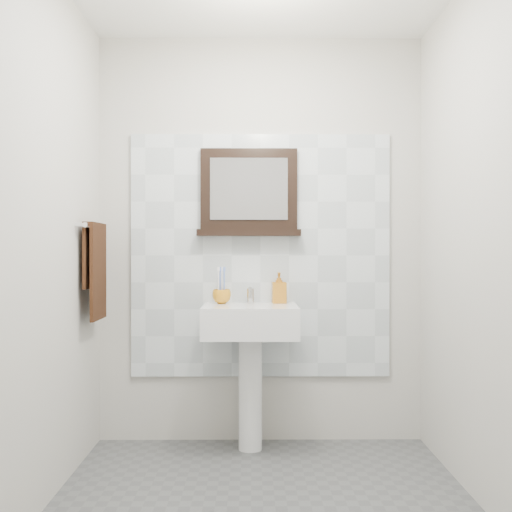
{
  "coord_description": "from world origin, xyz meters",
  "views": [
    {
      "loc": [
        -0.05,
        -2.62,
        1.17
      ],
      "look_at": [
        -0.03,
        0.55,
        1.15
      ],
      "focal_mm": 42.0,
      "sensor_mm": 36.0,
      "label": 1
    }
  ],
  "objects_px": {
    "toothbrush_cup": "(222,296)",
    "hand_towel": "(95,263)",
    "pedestal_sink": "(250,337)",
    "framed_mirror": "(249,195)",
    "soap_dispenser": "(279,288)"
  },
  "relations": [
    {
      "from": "toothbrush_cup",
      "to": "hand_towel",
      "type": "xyz_separation_m",
      "value": [
        -0.71,
        -0.2,
        0.2
      ]
    },
    {
      "from": "pedestal_sink",
      "to": "hand_towel",
      "type": "bearing_deg",
      "value": -173.83
    },
    {
      "from": "pedestal_sink",
      "to": "toothbrush_cup",
      "type": "relative_size",
      "value": 8.74
    },
    {
      "from": "toothbrush_cup",
      "to": "framed_mirror",
      "type": "xyz_separation_m",
      "value": [
        0.16,
        0.08,
        0.62
      ]
    },
    {
      "from": "soap_dispenser",
      "to": "hand_towel",
      "type": "relative_size",
      "value": 0.34
    },
    {
      "from": "framed_mirror",
      "to": "pedestal_sink",
      "type": "bearing_deg",
      "value": -87.27
    },
    {
      "from": "toothbrush_cup",
      "to": "framed_mirror",
      "type": "bearing_deg",
      "value": 25.74
    },
    {
      "from": "framed_mirror",
      "to": "hand_towel",
      "type": "distance_m",
      "value": 1.01
    },
    {
      "from": "toothbrush_cup",
      "to": "soap_dispenser",
      "type": "height_order",
      "value": "soap_dispenser"
    },
    {
      "from": "soap_dispenser",
      "to": "framed_mirror",
      "type": "relative_size",
      "value": 0.3
    },
    {
      "from": "toothbrush_cup",
      "to": "soap_dispenser",
      "type": "relative_size",
      "value": 0.58
    },
    {
      "from": "soap_dispenser",
      "to": "framed_mirror",
      "type": "distance_m",
      "value": 0.6
    },
    {
      "from": "pedestal_sink",
      "to": "toothbrush_cup",
      "type": "distance_m",
      "value": 0.3
    },
    {
      "from": "pedestal_sink",
      "to": "toothbrush_cup",
      "type": "bearing_deg",
      "value": 148.2
    },
    {
      "from": "toothbrush_cup",
      "to": "hand_towel",
      "type": "bearing_deg",
      "value": -164.02
    }
  ]
}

